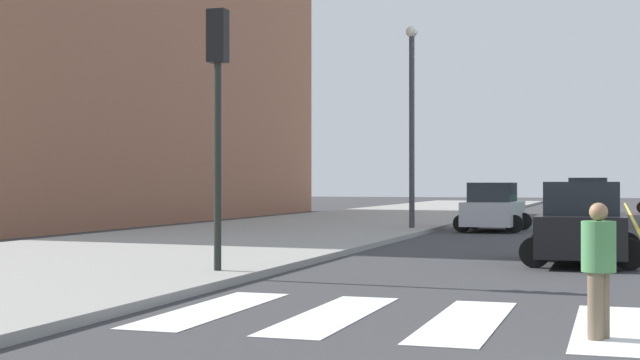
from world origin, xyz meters
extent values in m
cube|color=gray|center=(-12.20, 20.00, 0.07)|extent=(10.00, 120.00, 0.15)
cube|color=silver|center=(-6.30, 4.00, 0.01)|extent=(0.90, 4.00, 0.01)
cube|color=silver|center=(-4.50, 4.00, 0.01)|extent=(0.90, 4.00, 0.01)
cube|color=silver|center=(-2.70, 4.00, 0.01)|extent=(0.90, 4.00, 0.01)
cube|color=silver|center=(-0.90, 4.00, 0.01)|extent=(0.90, 4.00, 0.01)
cube|color=yellow|center=(0.00, 40.00, 0.01)|extent=(0.16, 80.00, 0.01)
cube|color=#236B42|center=(-2.06, 38.75, 0.75)|extent=(2.15, 4.64, 0.99)
cube|color=#1E2328|center=(-2.06, 38.48, 1.64)|extent=(1.79, 2.33, 0.83)
cylinder|color=black|center=(-0.98, 40.16, 0.37)|extent=(0.75, 0.25, 0.75)
cylinder|color=black|center=(-3.11, 40.19, 0.37)|extent=(0.75, 0.25, 0.75)
cylinder|color=black|center=(-1.02, 37.31, 0.37)|extent=(0.75, 0.25, 0.75)
cylinder|color=black|center=(-3.14, 37.34, 0.37)|extent=(0.75, 0.25, 0.75)
cube|color=black|center=(-1.54, 13.33, 0.67)|extent=(1.88, 4.10, 0.87)
cube|color=#1E2328|center=(-1.54, 13.08, 1.46)|extent=(1.57, 2.05, 0.74)
cylinder|color=black|center=(-0.61, 14.60, 0.33)|extent=(0.66, 0.22, 0.66)
cylinder|color=black|center=(-2.49, 14.58, 0.33)|extent=(0.66, 0.22, 0.66)
cylinder|color=black|center=(-0.59, 12.07, 0.33)|extent=(0.66, 0.22, 0.66)
cylinder|color=black|center=(-2.47, 12.05, 0.33)|extent=(0.66, 0.22, 0.66)
cube|color=#B7B7BC|center=(-5.20, 26.94, 0.67)|extent=(1.98, 4.13, 0.87)
cube|color=#1E2328|center=(-5.20, 26.70, 1.45)|extent=(1.62, 2.09, 0.74)
cylinder|color=black|center=(-4.21, 28.17, 0.33)|extent=(0.67, 0.24, 0.66)
cylinder|color=black|center=(-6.09, 28.24, 0.33)|extent=(0.67, 0.24, 0.66)
cylinder|color=black|center=(-4.30, 25.65, 0.33)|extent=(0.67, 0.24, 0.66)
cylinder|color=black|center=(-6.18, 25.71, 0.33)|extent=(0.67, 0.24, 0.66)
cylinder|color=black|center=(-7.99, 7.98, 2.11)|extent=(0.14, 0.14, 3.92)
cube|color=black|center=(-7.99, 7.98, 4.57)|extent=(0.36, 0.28, 1.00)
sphere|color=red|center=(-7.99, 8.16, 4.87)|extent=(0.18, 0.18, 0.18)
sphere|color=orange|center=(-7.99, 8.16, 4.57)|extent=(0.18, 0.18, 0.18)
sphere|color=green|center=(-7.99, 8.16, 4.27)|extent=(0.18, 0.18, 0.18)
cylinder|color=brown|center=(-1.07, 3.00, 0.39)|extent=(0.18, 0.18, 0.78)
cylinder|color=brown|center=(-1.00, 3.14, 0.39)|extent=(0.18, 0.18, 0.78)
cylinder|color=#47844C|center=(-1.04, 3.07, 1.07)|extent=(0.39, 0.39, 0.58)
sphere|color=#936B4C|center=(-1.04, 3.07, 1.47)|extent=(0.21, 0.21, 0.21)
cylinder|color=#38383D|center=(-8.01, 25.52, 3.71)|extent=(0.20, 0.20, 7.12)
sphere|color=silver|center=(-8.01, 25.52, 7.42)|extent=(0.44, 0.44, 0.44)
camera|label=1|loc=(-0.86, -7.95, 1.79)|focal=51.73mm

